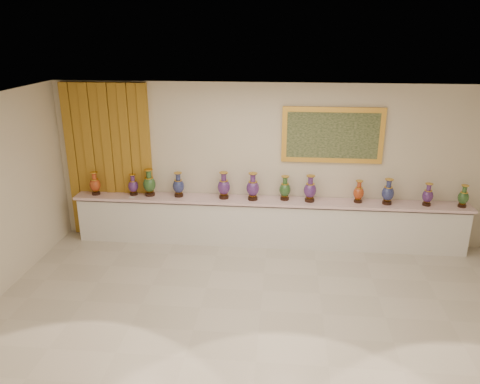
% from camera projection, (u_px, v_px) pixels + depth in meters
% --- Properties ---
extents(ground, '(8.00, 8.00, 0.00)m').
position_uv_depth(ground, '(261.00, 311.00, 6.81)').
color(ground, beige).
rests_on(ground, ground).
extents(room, '(8.00, 8.00, 8.00)m').
position_uv_depth(room, '(143.00, 157.00, 8.79)').
color(room, beige).
rests_on(room, ground).
extents(counter, '(7.28, 0.48, 0.90)m').
position_uv_depth(counter, '(267.00, 223.00, 8.79)').
color(counter, white).
rests_on(counter, ground).
extents(vase_0, '(0.25, 0.25, 0.44)m').
position_uv_depth(vase_0, '(95.00, 184.00, 8.84)').
color(vase_0, black).
rests_on(vase_0, counter).
extents(vase_1, '(0.20, 0.20, 0.41)m').
position_uv_depth(vase_1, '(133.00, 186.00, 8.82)').
color(vase_1, black).
rests_on(vase_1, counter).
extents(vase_2, '(0.25, 0.25, 0.51)m').
position_uv_depth(vase_2, '(149.00, 184.00, 8.77)').
color(vase_2, black).
rests_on(vase_2, counter).
extents(vase_3, '(0.29, 0.29, 0.47)m').
position_uv_depth(vase_3, '(178.00, 186.00, 8.74)').
color(vase_3, black).
rests_on(vase_3, counter).
extents(vase_4, '(0.29, 0.29, 0.50)m').
position_uv_depth(vase_4, '(224.00, 187.00, 8.63)').
color(vase_4, black).
rests_on(vase_4, counter).
extents(vase_5, '(0.31, 0.31, 0.51)m').
position_uv_depth(vase_5, '(253.00, 188.00, 8.56)').
color(vase_5, black).
rests_on(vase_5, counter).
extents(vase_6, '(0.28, 0.28, 0.46)m').
position_uv_depth(vase_6, '(285.00, 189.00, 8.56)').
color(vase_6, black).
rests_on(vase_6, counter).
extents(vase_7, '(0.29, 0.29, 0.49)m').
position_uv_depth(vase_7, '(310.00, 190.00, 8.48)').
color(vase_7, black).
rests_on(vase_7, counter).
extents(vase_8, '(0.25, 0.25, 0.41)m').
position_uv_depth(vase_8, '(359.00, 193.00, 8.44)').
color(vase_8, black).
rests_on(vase_8, counter).
extents(vase_9, '(0.23, 0.23, 0.47)m').
position_uv_depth(vase_9, '(388.00, 193.00, 8.35)').
color(vase_9, black).
rests_on(vase_9, counter).
extents(vase_10, '(0.22, 0.22, 0.41)m').
position_uv_depth(vase_10, '(428.00, 196.00, 8.29)').
color(vase_10, black).
rests_on(vase_10, counter).
extents(vase_11, '(0.24, 0.24, 0.40)m').
position_uv_depth(vase_11, '(463.00, 197.00, 8.22)').
color(vase_11, black).
rests_on(vase_11, counter).
extents(label_card, '(0.10, 0.06, 0.00)m').
position_uv_depth(label_card, '(132.00, 197.00, 8.74)').
color(label_card, white).
rests_on(label_card, counter).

